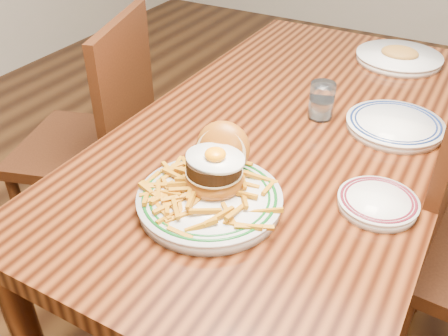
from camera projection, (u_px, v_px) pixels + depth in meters
The scene contains 8 objects.
floor at pixel (279, 301), 1.84m from camera, with size 6.00×6.00×0.00m, color black.
table at pixel (293, 149), 1.46m from camera, with size 0.85×1.60×0.75m.
chair_left at pixel (99, 138), 1.81m from camera, with size 0.56×0.56×0.95m.
main_plate at pixel (212, 186), 1.09m from camera, with size 0.32×0.34×0.15m.
side_plate at pixel (378, 202), 1.09m from camera, with size 0.18×0.18×0.03m.
rear_plate at pixel (395, 125), 1.37m from camera, with size 0.26×0.26×0.03m.
water_glass at pixel (321, 103), 1.41m from camera, with size 0.07×0.07×0.11m.
far_plate at pixel (399, 57), 1.76m from camera, with size 0.30×0.30×0.05m.
Camera 1 is at (0.43, -1.17, 1.45)m, focal length 40.00 mm.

